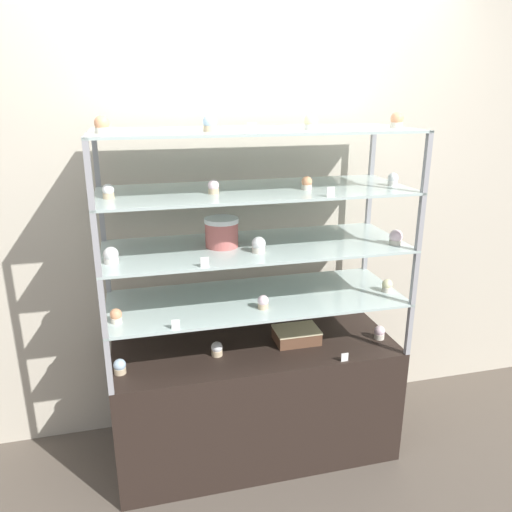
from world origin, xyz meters
TOP-DOWN VIEW (x-y plane):
  - ground_plane at (0.00, 0.00)m, footprint 20.00×20.00m
  - back_wall at (0.00, 0.42)m, footprint 8.00×0.05m
  - display_base at (0.00, 0.00)m, footprint 1.46×0.55m
  - display_riser_lower at (0.00, 0.00)m, footprint 1.46×0.55m
  - display_riser_middle at (0.00, 0.00)m, footprint 1.46×0.55m
  - display_riser_upper at (0.00, 0.00)m, footprint 1.46×0.55m
  - display_riser_top at (0.00, 0.00)m, footprint 1.46×0.55m
  - layer_cake_centerpiece at (-0.16, 0.02)m, footprint 0.16×0.16m
  - sheet_cake_frosted at (0.22, -0.00)m, footprint 0.23×0.16m
  - cupcake_0 at (-0.68, -0.10)m, footprint 0.06×0.06m
  - cupcake_1 at (-0.21, -0.04)m, footprint 0.06×0.06m
  - cupcake_2 at (0.66, -0.08)m, footprint 0.06×0.06m
  - price_tag_0 at (0.38, -0.25)m, footprint 0.04×0.00m
  - cupcake_3 at (-0.67, -0.13)m, footprint 0.05×0.05m
  - cupcake_4 at (-0.00, -0.14)m, footprint 0.05×0.05m
  - cupcake_5 at (0.67, -0.09)m, footprint 0.05×0.05m
  - price_tag_1 at (-0.42, -0.25)m, footprint 0.04×0.00m
  - cupcake_6 at (-0.67, -0.10)m, footprint 0.06×0.06m
  - cupcake_7 at (-0.01, -0.11)m, footprint 0.06×0.06m
  - cupcake_8 at (0.66, -0.15)m, footprint 0.06×0.06m
  - price_tag_2 at (-0.29, -0.25)m, footprint 0.04×0.00m
  - cupcake_9 at (-0.66, -0.05)m, footprint 0.05×0.05m
  - cupcake_10 at (-0.21, -0.06)m, footprint 0.05×0.05m
  - cupcake_11 at (0.23, -0.07)m, footprint 0.05×0.05m
  - cupcake_12 at (0.67, -0.07)m, footprint 0.05×0.05m
  - price_tag_3 at (0.27, -0.25)m, footprint 0.04×0.00m
  - cupcake_13 at (-0.66, -0.09)m, footprint 0.06×0.06m
  - cupcake_14 at (-0.22, -0.09)m, footprint 0.06×0.06m
  - cupcake_15 at (0.22, -0.11)m, footprint 0.06×0.06m
  - cupcake_16 at (0.67, -0.06)m, footprint 0.06×0.06m
  - price_tag_4 at (-0.08, -0.25)m, footprint 0.04×0.00m

SIDE VIEW (x-z plane):
  - ground_plane at x=0.00m, z-range 0.00..0.00m
  - display_base at x=0.00m, z-range 0.00..0.64m
  - price_tag_0 at x=0.38m, z-range 0.64..0.68m
  - cupcake_0 at x=-0.68m, z-range 0.64..0.71m
  - cupcake_1 at x=-0.21m, z-range 0.64..0.71m
  - cupcake_2 at x=0.66m, z-range 0.64..0.71m
  - sheet_cake_frosted at x=0.22m, z-range 0.64..0.71m
  - display_riser_lower at x=0.00m, z-range 0.76..1.04m
  - price_tag_1 at x=-0.42m, z-range 0.91..0.96m
  - cupcake_3 at x=-0.67m, z-range 0.91..0.98m
  - cupcake_4 at x=0.00m, z-range 0.91..0.98m
  - cupcake_5 at x=0.67m, z-range 0.91..0.98m
  - display_riser_middle at x=0.00m, z-range 1.04..1.31m
  - price_tag_2 at x=-0.29m, z-range 1.19..1.23m
  - cupcake_6 at x=-0.67m, z-range 1.19..1.26m
  - cupcake_7 at x=-0.01m, z-range 1.19..1.26m
  - cupcake_8 at x=0.66m, z-range 1.19..1.26m
  - layer_cake_centerpiece at x=-0.16m, z-range 1.19..1.33m
  - back_wall at x=0.00m, z-range 0.00..2.60m
  - display_riser_upper at x=0.00m, z-range 1.31..1.59m
  - price_tag_3 at x=0.27m, z-range 1.46..1.51m
  - cupcake_9 at x=-0.66m, z-range 1.46..1.52m
  - cupcake_10 at x=-0.21m, z-range 1.46..1.52m
  - cupcake_11 at x=0.23m, z-range 1.46..1.52m
  - cupcake_12 at x=0.67m, z-range 1.46..1.52m
  - display_riser_top at x=0.00m, z-range 1.59..1.86m
  - price_tag_4 at x=-0.08m, z-range 1.74..1.78m
  - cupcake_13 at x=-0.66m, z-range 1.73..1.80m
  - cupcake_14 at x=-0.22m, z-range 1.73..1.80m
  - cupcake_15 at x=0.22m, z-range 1.73..1.80m
  - cupcake_16 at x=0.67m, z-range 1.73..1.80m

